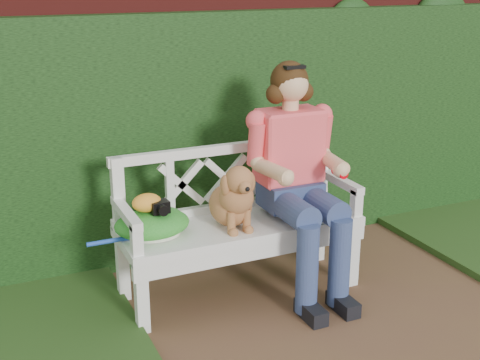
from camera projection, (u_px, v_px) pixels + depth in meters
name	position (u px, v px, depth m)	size (l,w,h in m)	color
ground	(385.00, 359.00, 3.40)	(60.00, 60.00, 0.00)	brown
brick_wall	(238.00, 93.00, 4.70)	(10.00, 0.30, 2.20)	#5E1815
ivy_hedge	(251.00, 133.00, 4.58)	(10.00, 0.18, 1.70)	#275B1D
garden_bench	(240.00, 257.00, 4.04)	(1.58, 0.60, 0.48)	white
seated_woman	(292.00, 178.00, 4.01)	(0.61, 0.81, 1.44)	#FF2947
dog	(232.00, 194.00, 3.82)	(0.28, 0.37, 0.41)	brown
tennis_racket	(151.00, 234.00, 3.74)	(0.58, 0.24, 0.03)	white
green_bag	(152.00, 223.00, 3.74)	(0.44, 0.34, 0.15)	green
camera_item	(160.00, 207.00, 3.68)	(0.10, 0.08, 0.07)	black
baseball_glove	(147.00, 203.00, 3.69)	(0.17, 0.13, 0.11)	orange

